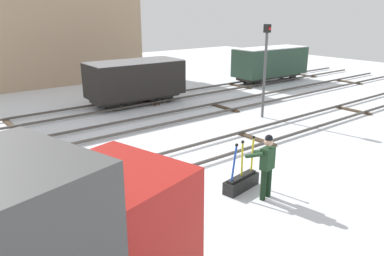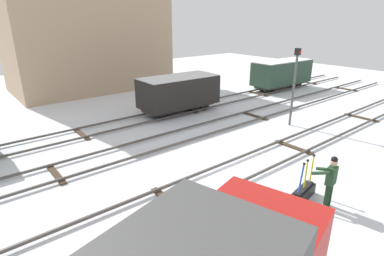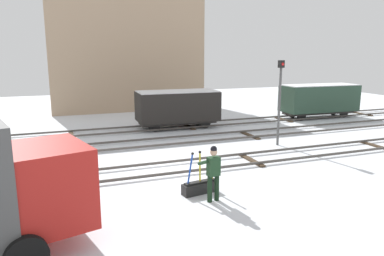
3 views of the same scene
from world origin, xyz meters
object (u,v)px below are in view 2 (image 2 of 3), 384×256
object	(u,v)px
switch_lever_frame	(303,192)
signal_post	(295,80)
freight_car_back_track	(282,73)
freight_car_near_switch	(179,92)
rail_worker	(330,179)

from	to	relation	value
switch_lever_frame	signal_post	world-z (taller)	signal_post
freight_car_back_track	freight_car_near_switch	bearing A→B (deg)	-178.02
switch_lever_frame	rail_worker	bearing A→B (deg)	-88.77
switch_lever_frame	freight_car_back_track	distance (m)	17.09
freight_car_back_track	signal_post	bearing A→B (deg)	-139.25
rail_worker	freight_car_back_track	size ratio (longest dim) A/B	0.32
switch_lever_frame	freight_car_near_switch	world-z (taller)	freight_car_near_switch
freight_car_back_track	switch_lever_frame	bearing A→B (deg)	-139.87
switch_lever_frame	freight_car_near_switch	distance (m)	10.93
rail_worker	signal_post	bearing A→B (deg)	33.12
freight_car_near_switch	freight_car_back_track	world-z (taller)	freight_car_back_track
freight_car_back_track	rail_worker	bearing A→B (deg)	-137.70
signal_post	freight_car_back_track	world-z (taller)	signal_post
switch_lever_frame	freight_car_near_switch	xyz separation A→B (m)	(2.70, 10.53, 1.09)
signal_post	freight_car_back_track	distance (m)	9.48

